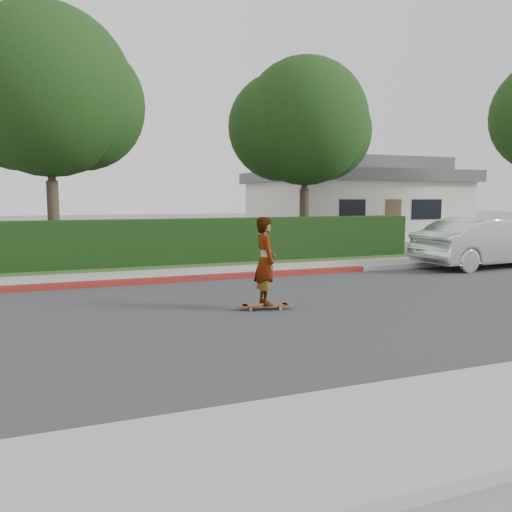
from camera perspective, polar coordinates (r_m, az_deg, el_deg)
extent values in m
plane|color=slate|center=(11.26, 18.99, -4.77)|extent=(120.00, 120.00, 0.00)
cube|color=#2D2D30|center=(11.25, 18.99, -4.75)|extent=(60.00, 8.00, 0.01)
cube|color=#9E9E99|center=(14.58, 8.68, -1.65)|extent=(60.00, 0.20, 0.15)
cube|color=maroon|center=(12.90, -11.09, -2.76)|extent=(12.00, 0.21, 0.15)
cube|color=gray|center=(15.36, 7.03, -1.26)|extent=(60.00, 1.60, 0.12)
cube|color=#2D4C1E|center=(16.78, 4.48, -0.60)|extent=(60.00, 1.60, 0.10)
cube|color=black|center=(16.25, -6.03, 1.63)|extent=(15.00, 1.00, 1.50)
cylinder|color=#33261C|center=(16.98, -22.09, 3.43)|extent=(0.36, 0.36, 2.70)
cylinder|color=#33261C|center=(17.01, -22.39, 10.25)|extent=(0.24, 0.24, 2.25)
sphere|color=black|center=(17.27, -22.70, 16.96)|extent=(5.20, 5.20, 5.20)
sphere|color=black|center=(17.66, -25.32, 15.94)|extent=(4.42, 4.42, 4.42)
sphere|color=black|center=(17.51, -19.56, 15.94)|extent=(4.16, 4.16, 4.16)
cylinder|color=#33261C|center=(19.48, 5.51, 3.97)|extent=(0.36, 0.36, 2.52)
cylinder|color=#33261C|center=(19.49, 5.57, 9.53)|extent=(0.24, 0.24, 2.10)
sphere|color=black|center=(19.68, 5.63, 15.03)|extent=(4.80, 4.80, 4.80)
sphere|color=black|center=(19.67, 2.93, 14.47)|extent=(4.08, 4.08, 4.08)
sphere|color=black|center=(20.31, 7.58, 13.89)|extent=(3.84, 3.84, 3.84)
cube|color=beige|center=(28.75, 11.00, 5.20)|extent=(10.00, 8.00, 3.00)
cube|color=#4C4C51|center=(28.77, 11.08, 8.79)|extent=(10.60, 8.60, 0.60)
cube|color=#4C4C51|center=(28.80, 11.11, 9.98)|extent=(8.40, 6.40, 0.80)
cube|color=black|center=(24.02, 10.96, 5.19)|extent=(1.40, 0.06, 1.00)
cube|color=black|center=(26.53, 18.93, 5.07)|extent=(1.80, 0.06, 1.00)
cube|color=brown|center=(25.32, 15.38, 3.89)|extent=(0.90, 0.06, 2.10)
cylinder|color=#CE7138|center=(9.58, -0.59, -6.13)|extent=(0.06, 0.05, 0.06)
cylinder|color=#CE7138|center=(9.74, -0.71, -5.92)|extent=(0.06, 0.05, 0.06)
cylinder|color=#CE7138|center=(9.67, 2.83, -6.02)|extent=(0.06, 0.05, 0.06)
cylinder|color=#CE7138|center=(9.83, 2.65, -5.81)|extent=(0.06, 0.05, 0.06)
cube|color=silver|center=(9.66, -0.65, -5.79)|extent=(0.09, 0.18, 0.02)
cube|color=silver|center=(9.74, 2.74, -5.68)|extent=(0.09, 0.18, 0.02)
cube|color=brown|center=(9.69, 1.05, -5.61)|extent=(0.89, 0.40, 0.02)
cylinder|color=brown|center=(9.63, -1.51, -5.68)|extent=(0.25, 0.25, 0.02)
cylinder|color=brown|center=(9.77, 3.58, -5.52)|extent=(0.25, 0.25, 0.02)
imported|color=white|center=(9.55, 1.06, -0.59)|extent=(0.45, 0.64, 1.69)
imported|color=silver|center=(17.10, 24.61, 1.38)|extent=(4.78, 1.95, 1.54)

